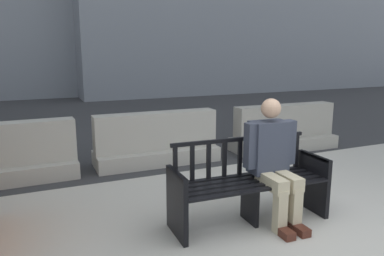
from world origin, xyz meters
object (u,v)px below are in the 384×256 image
Objects in this scene: jersey_barrier_right at (284,131)px; jersey_barrier_centre at (157,143)px; street_bench at (249,186)px; seated_person at (273,158)px; jersey_barrier_left at (1,159)px.

jersey_barrier_centre is at bearing 177.02° from jersey_barrier_right.
jersey_barrier_right is at bearing 45.78° from street_bench.
jersey_barrier_left is at bearing 137.26° from seated_person.
street_bench is 0.85× the size of jersey_barrier_centre.
jersey_barrier_left is at bearing -179.66° from jersey_barrier_centre.
jersey_barrier_left is at bearing 135.31° from street_bench.
seated_person reaches higher than jersey_barrier_right.
street_bench is at bearing -85.51° from jersey_barrier_centre.
jersey_barrier_right is (4.73, -0.11, 0.00)m from jersey_barrier_left.
jersey_barrier_left is 4.73m from jersey_barrier_right.
street_bench is 2.46m from jersey_barrier_centre.
jersey_barrier_left is 1.00× the size of jersey_barrier_right.
seated_person is at bearing -15.34° from street_bench.
street_bench is at bearing -44.69° from jersey_barrier_left.
jersey_barrier_right is at bearing -2.98° from jersey_barrier_centre.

